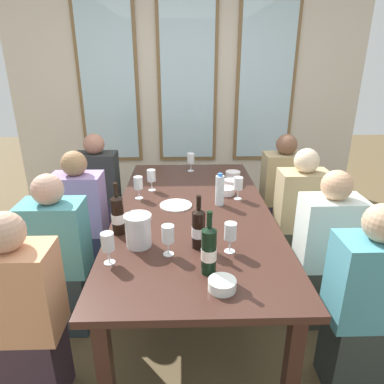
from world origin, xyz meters
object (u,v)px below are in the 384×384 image
wine_bottle_2 (209,250)px  wine_glass_5 (168,235)px  wine_glass_0 (230,233)px  white_plate_0 (176,205)px  wine_glass_4 (191,159)px  seated_person_5 (299,219)px  wine_glass_2 (108,243)px  tasting_bowl_2 (233,182)px  seated_person_6 (59,260)px  seated_person_4 (82,223)px  tasting_bowl_1 (233,174)px  tasting_bowl_3 (226,191)px  seated_person_0 (23,319)px  tasting_bowl_0 (222,285)px  metal_pitcher (138,230)px  water_bottle (220,190)px  seated_person_1 (364,307)px  wine_glass_3 (138,184)px  seated_person_7 (326,255)px  wine_glass_6 (238,184)px  wine_bottle_0 (199,228)px  wine_bottle_1 (118,214)px  dining_table (193,218)px  seated_person_3 (282,195)px  wine_glass_1 (151,177)px

wine_bottle_2 → wine_glass_5: bearing=139.6°
wine_glass_0 → wine_glass_5: same height
white_plate_0 → wine_glass_0: bearing=-64.5°
wine_glass_4 → seated_person_5: (0.86, -0.64, -0.33)m
wine_glass_2 → wine_glass_5: bearing=13.9°
tasting_bowl_2 → wine_glass_4: size_ratio=0.84×
seated_person_6 → seated_person_4: bearing=90.0°
tasting_bowl_1 → tasting_bowl_3: tasting_bowl_3 is taller
tasting_bowl_3 → seated_person_5: 0.65m
seated_person_0 → tasting_bowl_0: bearing=-4.2°
tasting_bowl_2 → seated_person_6: bearing=-147.0°
metal_pitcher → water_bottle: (0.52, 0.58, 0.02)m
tasting_bowl_1 → wine_glass_0: bearing=-98.7°
wine_glass_5 → seated_person_1: (1.02, -0.20, -0.34)m
white_plate_0 → seated_person_4: (-0.75, 0.17, -0.22)m
wine_glass_5 → seated_person_4: seated_person_4 is taller
water_bottle → wine_glass_3: size_ratio=1.38×
metal_pitcher → wine_glass_4: bearing=76.6°
white_plate_0 → tasting_bowl_3: tasting_bowl_3 is taller
water_bottle → seated_person_7: seated_person_7 is taller
wine_glass_3 → seated_person_4: 0.57m
wine_glass_5 → seated_person_4: 1.15m
wine_glass_2 → wine_glass_6: bearing=46.9°
tasting_bowl_1 → water_bottle: bearing=-106.6°
wine_bottle_2 → seated_person_1: seated_person_1 is taller
wine_bottle_0 → wine_bottle_2: size_ratio=0.94×
metal_pitcher → seated_person_6: 0.66m
tasting_bowl_1 → seated_person_0: seated_person_0 is taller
wine_glass_3 → seated_person_7: (1.28, -0.50, -0.33)m
wine_glass_6 → wine_glass_5: bearing=-122.5°
seated_person_1 → wine_glass_2: bearing=174.5°
white_plate_0 → tasting_bowl_3: bearing=29.8°
wine_glass_4 → seated_person_5: size_ratio=0.16×
tasting_bowl_3 → wine_bottle_1: bearing=-139.2°
tasting_bowl_0 → wine_glass_6: 1.13m
wine_bottle_0 → wine_glass_0: size_ratio=1.80×
water_bottle → tasting_bowl_2: bearing=69.5°
dining_table → metal_pitcher: (-0.32, -0.49, 0.16)m
tasting_bowl_2 → seated_person_5: seated_person_5 is taller
wine_bottle_1 → seated_person_0: 0.73m
white_plate_0 → wine_bottle_0: wine_bottle_0 is taller
wine_glass_5 → seated_person_4: (-0.72, 0.83, -0.34)m
wine_glass_6 → wine_glass_0: bearing=-101.9°
tasting_bowl_0 → seated_person_7: seated_person_7 is taller
wine_bottle_1 → wine_glass_0: wine_bottle_1 is taller
dining_table → seated_person_3: size_ratio=1.99×
wine_glass_1 → wine_glass_5: bearing=-80.3°
seated_person_1 → seated_person_4: same height
water_bottle → wine_glass_3: (-0.60, 0.14, 0.00)m
metal_pitcher → seated_person_4: (-0.55, 0.73, -0.31)m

